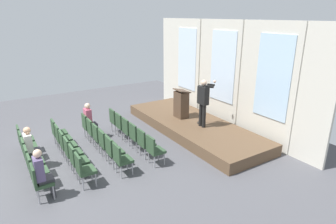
% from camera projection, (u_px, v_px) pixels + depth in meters
% --- Properties ---
extents(ground_plane, '(17.01, 17.01, 0.00)m').
position_uv_depth(ground_plane, '(56.00, 167.00, 8.48)').
color(ground_plane, '#4C4C51').
extents(rear_partition, '(8.78, 0.14, 4.13)m').
position_uv_depth(rear_partition, '(224.00, 74.00, 11.09)').
color(rear_partition, beige).
rests_on(rear_partition, ground).
extents(stage_platform, '(6.36, 2.28, 0.39)m').
position_uv_depth(stage_platform, '(193.00, 126.00, 11.01)').
color(stage_platform, brown).
rests_on(stage_platform, ground).
extents(speaker, '(0.51, 0.69, 1.74)m').
position_uv_depth(speaker, '(203.00, 100.00, 10.17)').
color(speaker, black).
rests_on(speaker, stage_platform).
extents(mic_stand, '(0.28, 0.28, 1.56)m').
position_uv_depth(mic_stand, '(201.00, 115.00, 10.68)').
color(mic_stand, black).
rests_on(mic_stand, stage_platform).
extents(lectern, '(0.60, 0.48, 1.16)m').
position_uv_depth(lectern, '(181.00, 104.00, 11.26)').
color(lectern, '#4C3828').
rests_on(lectern, stage_platform).
extents(chair_r0_c0, '(0.46, 0.44, 0.94)m').
position_uv_depth(chair_r0_c0, '(115.00, 119.00, 10.78)').
color(chair_r0_c0, '#99999E').
rests_on(chair_r0_c0, ground).
extents(chair_r0_c1, '(0.46, 0.44, 0.94)m').
position_uv_depth(chair_r0_c1, '(122.00, 124.00, 10.31)').
color(chair_r0_c1, '#99999E').
rests_on(chair_r0_c1, ground).
extents(chair_r0_c2, '(0.46, 0.44, 0.94)m').
position_uv_depth(chair_r0_c2, '(129.00, 129.00, 9.83)').
color(chair_r0_c2, '#99999E').
rests_on(chair_r0_c2, ground).
extents(chair_r0_c3, '(0.46, 0.44, 0.94)m').
position_uv_depth(chair_r0_c3, '(136.00, 135.00, 9.36)').
color(chair_r0_c3, '#99999E').
rests_on(chair_r0_c3, ground).
extents(chair_r0_c4, '(0.46, 0.44, 0.94)m').
position_uv_depth(chair_r0_c4, '(145.00, 142.00, 8.89)').
color(chair_r0_c4, '#99999E').
rests_on(chair_r0_c4, ground).
extents(chair_r0_c5, '(0.46, 0.44, 0.94)m').
position_uv_depth(chair_r0_c5, '(154.00, 149.00, 8.42)').
color(chair_r0_c5, '#99999E').
rests_on(chair_r0_c5, ground).
extents(chair_r1_c0, '(0.46, 0.44, 0.94)m').
position_uv_depth(chair_r1_c0, '(88.00, 125.00, 10.24)').
color(chair_r1_c0, '#99999E').
rests_on(chair_r1_c0, ground).
extents(audience_r1_c0, '(0.36, 0.39, 1.34)m').
position_uv_depth(audience_r1_c0, '(90.00, 119.00, 10.21)').
color(audience_r1_c0, '#2D2D33').
rests_on(audience_r1_c0, ground).
extents(chair_r1_c1, '(0.46, 0.44, 0.94)m').
position_uv_depth(chair_r1_c1, '(93.00, 130.00, 9.77)').
color(chair_r1_c1, '#99999E').
rests_on(chair_r1_c1, ground).
extents(chair_r1_c2, '(0.46, 0.44, 0.94)m').
position_uv_depth(chair_r1_c2, '(99.00, 136.00, 9.30)').
color(chair_r1_c2, '#99999E').
rests_on(chair_r1_c2, ground).
extents(chair_r1_c3, '(0.46, 0.44, 0.94)m').
position_uv_depth(chair_r1_c3, '(106.00, 142.00, 8.83)').
color(chair_r1_c3, '#99999E').
rests_on(chair_r1_c3, ground).
extents(chair_r1_c4, '(0.46, 0.44, 0.94)m').
position_uv_depth(chair_r1_c4, '(113.00, 150.00, 8.36)').
color(chair_r1_c4, '#99999E').
rests_on(chair_r1_c4, ground).
extents(chair_r1_c5, '(0.46, 0.44, 0.94)m').
position_uv_depth(chair_r1_c5, '(121.00, 158.00, 7.89)').
color(chair_r1_c5, '#99999E').
rests_on(chair_r1_c5, ground).
extents(chair_r2_c0, '(0.46, 0.44, 0.94)m').
position_uv_depth(chair_r2_c0, '(57.00, 131.00, 9.71)').
color(chair_r2_c0, '#99999E').
rests_on(chair_r2_c0, ground).
extents(chair_r2_c1, '(0.46, 0.44, 0.94)m').
position_uv_depth(chair_r2_c1, '(62.00, 137.00, 9.23)').
color(chair_r2_c1, '#99999E').
rests_on(chair_r2_c1, ground).
extents(chair_r2_c2, '(0.46, 0.44, 0.94)m').
position_uv_depth(chair_r2_c2, '(66.00, 143.00, 8.76)').
color(chair_r2_c2, '#99999E').
rests_on(chair_r2_c2, ground).
extents(chair_r2_c3, '(0.46, 0.44, 0.94)m').
position_uv_depth(chair_r2_c3, '(71.00, 151.00, 8.29)').
color(chair_r2_c3, '#99999E').
rests_on(chair_r2_c3, ground).
extents(chair_r2_c4, '(0.46, 0.44, 0.94)m').
position_uv_depth(chair_r2_c4, '(77.00, 159.00, 7.82)').
color(chair_r2_c4, '#99999E').
rests_on(chair_r2_c4, ground).
extents(chair_r2_c5, '(0.46, 0.44, 0.94)m').
position_uv_depth(chair_r2_c5, '(83.00, 168.00, 7.35)').
color(chair_r2_c5, '#99999E').
rests_on(chair_r2_c5, ground).
extents(chair_r3_c0, '(0.46, 0.44, 0.94)m').
position_uv_depth(chair_r3_c0, '(23.00, 138.00, 9.17)').
color(chair_r3_c0, '#99999E').
rests_on(chair_r3_c0, ground).
extents(chair_r3_c1, '(0.46, 0.44, 0.94)m').
position_uv_depth(chair_r3_c1, '(26.00, 144.00, 8.70)').
color(chair_r3_c1, '#99999E').
rests_on(chair_r3_c1, ground).
extents(chair_r3_c2, '(0.46, 0.44, 0.94)m').
position_uv_depth(chair_r3_c2, '(29.00, 152.00, 8.23)').
color(chair_r3_c2, '#99999E').
rests_on(chair_r3_c2, ground).
extents(audience_r3_c2, '(0.36, 0.39, 1.29)m').
position_uv_depth(audience_r3_c2, '(31.00, 145.00, 8.21)').
color(audience_r3_c2, '#2D2D33').
rests_on(audience_r3_c2, ground).
extents(chair_r3_c3, '(0.46, 0.44, 0.94)m').
position_uv_depth(chair_r3_c3, '(32.00, 160.00, 7.76)').
color(chair_r3_c3, '#99999E').
rests_on(chair_r3_c3, ground).
extents(chair_r3_c4, '(0.46, 0.44, 0.94)m').
position_uv_depth(chair_r3_c4, '(35.00, 169.00, 7.29)').
color(chair_r3_c4, '#99999E').
rests_on(chair_r3_c4, ground).
extents(chair_r3_c5, '(0.46, 0.44, 0.94)m').
position_uv_depth(chair_r3_c5, '(39.00, 180.00, 6.82)').
color(chair_r3_c5, '#99999E').
rests_on(chair_r3_c5, ground).
extents(audience_r3_c5, '(0.36, 0.39, 1.33)m').
position_uv_depth(audience_r3_c5, '(42.00, 172.00, 6.79)').
color(audience_r3_c5, '#2D2D33').
rests_on(audience_r3_c5, ground).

